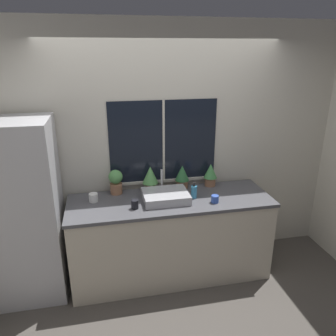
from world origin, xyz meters
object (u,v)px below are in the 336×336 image
mug_white (93,198)px  potted_plant_far_left (116,181)px  sink (166,196)px  mug_black (135,204)px  mug_blue (215,199)px  refrigerator (26,212)px  potted_plant_center_left (150,177)px  potted_plant_far_right (210,174)px  potted_plant_center_right (182,176)px  soap_bottle (194,192)px

mug_white → potted_plant_far_left: bearing=33.1°
sink → mug_black: (-0.33, -0.12, -0.00)m
potted_plant_far_left → mug_blue: size_ratio=3.44×
refrigerator → mug_black: bearing=-8.8°
mug_black → mug_white: bearing=148.8°
sink → potted_plant_far_left: size_ratio=1.73×
potted_plant_center_left → potted_plant_far_right: bearing=0.0°
potted_plant_center_left → potted_plant_center_right: bearing=0.0°
potted_plant_center_left → potted_plant_far_left: bearing=180.0°
sink → mug_blue: bearing=-17.8°
potted_plant_far_left → mug_blue: (0.97, -0.43, -0.11)m
potted_plant_far_right → mug_black: potted_plant_far_right is taller
refrigerator → potted_plant_center_left: size_ratio=6.41×
potted_plant_far_right → soap_bottle: bearing=-134.3°
potted_plant_far_right → mug_black: (-0.91, -0.40, -0.10)m
sink → soap_bottle: size_ratio=2.71×
potted_plant_far_left → soap_bottle: potted_plant_far_left is taller
potted_plant_center_left → potted_plant_center_right: (0.36, 0.00, -0.02)m
potted_plant_center_right → potted_plant_far_right: 0.33m
potted_plant_far_left → potted_plant_far_right: potted_plant_far_left is taller
potted_plant_center_right → sink: bearing=-131.5°
potted_plant_far_left → soap_bottle: (0.79, -0.28, -0.07)m
sink → potted_plant_far_right: bearing=25.7°
potted_plant_center_right → mug_black: size_ratio=2.96×
potted_plant_center_right → soap_bottle: potted_plant_center_right is taller
potted_plant_far_left → mug_black: potted_plant_far_left is taller
potted_plant_far_right → mug_blue: potted_plant_far_right is taller
refrigerator → mug_white: refrigerator is taller
mug_blue → mug_white: 1.25m
potted_plant_center_right → potted_plant_far_right: size_ratio=1.02×
potted_plant_center_left → mug_blue: size_ratio=3.62×
potted_plant_center_left → mug_blue: bearing=-35.9°
mug_blue → potted_plant_far_left: bearing=156.0°
soap_bottle → mug_black: 0.65m
mug_blue → mug_white: bearing=167.3°
soap_bottle → mug_white: size_ratio=1.90×
potted_plant_far_left → mug_white: 0.31m
refrigerator → mug_black: (1.04, -0.16, 0.06)m
refrigerator → potted_plant_center_right: 1.65m
potted_plant_center_right → soap_bottle: (0.06, -0.28, -0.07)m
sink → potted_plant_center_right: potted_plant_center_right is taller
potted_plant_center_left → soap_bottle: size_ratio=1.65×
potted_plant_far_left → soap_bottle: bearing=-19.5°
sink → soap_bottle: (0.30, -0.00, 0.03)m
potted_plant_center_left → mug_black: size_ratio=3.13×
mug_white → refrigerator: bearing=-172.9°
potted_plant_far_left → mug_black: bearing=-68.7°
potted_plant_far_left → mug_black: 0.44m
mug_blue → refrigerator: bearing=174.1°
mug_blue → mug_black: 0.82m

